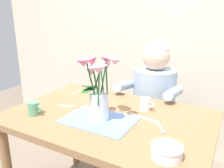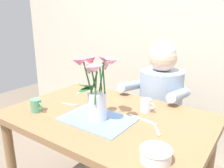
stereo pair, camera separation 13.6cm
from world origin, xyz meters
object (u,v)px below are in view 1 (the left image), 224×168
(coffee_cup, at_px, (34,108))
(flower_vase, at_px, (99,89))
(dinner_knife, at_px, (144,118))
(tea_cup, at_px, (145,104))
(ceramic_bowl, at_px, (167,151))
(seated_person, at_px, (153,109))

(coffee_cup, bearing_deg, flower_vase, 16.95)
(dinner_knife, relative_size, coffee_cup, 2.04)
(flower_vase, bearing_deg, tea_cup, 58.04)
(ceramic_bowl, relative_size, dinner_knife, 0.72)
(seated_person, bearing_deg, ceramic_bowl, -65.48)
(seated_person, bearing_deg, dinner_knife, -74.48)
(tea_cup, bearing_deg, ceramic_bowl, -58.58)
(seated_person, distance_m, coffee_cup, 0.97)
(coffee_cup, bearing_deg, tea_cup, 34.96)
(ceramic_bowl, bearing_deg, flower_vase, 160.11)
(seated_person, relative_size, ceramic_bowl, 8.35)
(seated_person, xyz_separation_m, ceramic_bowl, (0.35, -0.87, 0.21))
(flower_vase, xyz_separation_m, coffee_cup, (-0.39, -0.12, -0.15))
(ceramic_bowl, bearing_deg, seated_person, 112.02)
(seated_person, relative_size, tea_cup, 12.20)
(seated_person, bearing_deg, flower_vase, -93.79)
(seated_person, bearing_deg, coffee_cup, -116.80)
(ceramic_bowl, bearing_deg, tea_cup, 121.42)
(dinner_knife, distance_m, tea_cup, 0.13)
(tea_cup, bearing_deg, coffee_cup, -145.04)
(flower_vase, height_order, ceramic_bowl, flower_vase)
(ceramic_bowl, distance_m, dinner_knife, 0.38)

